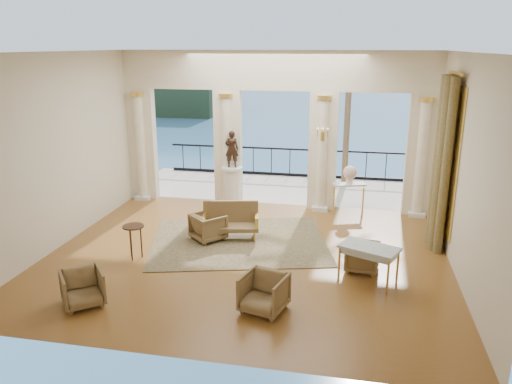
% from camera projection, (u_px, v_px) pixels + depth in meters
% --- Properties ---
extents(floor, '(9.00, 9.00, 0.00)m').
position_uv_depth(floor, '(247.00, 256.00, 11.41)').
color(floor, '#523313').
rests_on(floor, ground).
extents(room_walls, '(9.00, 9.00, 9.00)m').
position_uv_depth(room_walls, '(233.00, 141.00, 9.54)').
color(room_walls, beige).
rests_on(room_walls, ground).
extents(arcade, '(9.00, 0.56, 4.50)m').
position_uv_depth(arcade, '(275.00, 120.00, 14.27)').
color(arcade, beige).
rests_on(arcade, ground).
extents(terrace, '(10.00, 3.60, 0.10)m').
position_uv_depth(terrace, '(283.00, 189.00, 16.88)').
color(terrace, '#B3AC96').
rests_on(terrace, ground).
extents(balustrade, '(9.00, 0.06, 1.03)m').
position_uv_depth(balustrade, '(290.00, 165.00, 18.25)').
color(balustrade, black).
rests_on(balustrade, terrace).
extents(palm_tree, '(2.00, 2.00, 4.50)m').
position_uv_depth(palm_tree, '(350.00, 62.00, 16.08)').
color(palm_tree, '#4C3823').
rests_on(palm_tree, terrace).
extents(headland, '(22.00, 18.00, 6.00)m').
position_uv_depth(headland, '(161.00, 92.00, 83.72)').
color(headland, black).
rests_on(headland, sea).
extents(sea, '(160.00, 160.00, 0.00)m').
position_uv_depth(sea, '(339.00, 124.00, 69.53)').
color(sea, '#255685').
rests_on(sea, ground).
extents(curtain, '(0.33, 1.40, 4.09)m').
position_uv_depth(curtain, '(442.00, 164.00, 11.44)').
color(curtain, brown).
rests_on(curtain, ground).
extents(window_frame, '(0.04, 1.60, 3.40)m').
position_uv_depth(window_frame, '(451.00, 161.00, 11.38)').
color(window_frame, gold).
rests_on(window_frame, room_walls).
extents(wall_sconce, '(0.30, 0.11, 0.33)m').
position_uv_depth(wall_sconce, '(323.00, 135.00, 13.81)').
color(wall_sconce, gold).
rests_on(wall_sconce, arcade).
extents(rug, '(4.88, 4.21, 0.02)m').
position_uv_depth(rug, '(239.00, 241.00, 12.23)').
color(rug, '#30351A').
rests_on(rug, ground).
extents(armchair_a, '(0.98, 0.97, 0.73)m').
position_uv_depth(armchair_a, '(82.00, 286.00, 9.18)').
color(armchair_a, '#3F3017').
rests_on(armchair_a, ground).
extents(armchair_b, '(0.91, 0.88, 0.77)m').
position_uv_depth(armchair_b, '(264.00, 291.00, 8.96)').
color(armchair_b, '#3F3017').
rests_on(armchair_b, ground).
extents(armchair_c, '(0.71, 0.74, 0.68)m').
position_uv_depth(armchair_c, '(362.00, 256.00, 10.58)').
color(armchair_c, '#3F3017').
rests_on(armchair_c, ground).
extents(armchair_d, '(0.99, 0.99, 0.75)m').
position_uv_depth(armchair_d, '(208.00, 225.00, 12.26)').
color(armchair_d, '#3F3017').
rests_on(armchair_d, ground).
extents(settee, '(1.47, 0.86, 0.91)m').
position_uv_depth(settee, '(231.00, 220.00, 12.38)').
color(settee, '#3F3017').
rests_on(settee, ground).
extents(game_table, '(1.29, 1.03, 0.78)m').
position_uv_depth(game_table, '(369.00, 250.00, 9.95)').
color(game_table, '#99B1C1').
rests_on(game_table, ground).
extents(pedestal, '(0.65, 0.65, 1.20)m').
position_uv_depth(pedestal, '(232.00, 188.00, 14.76)').
color(pedestal, silver).
rests_on(pedestal, ground).
extents(statue, '(0.42, 0.30, 1.07)m').
position_uv_depth(statue, '(232.00, 149.00, 14.43)').
color(statue, '#311E15').
rests_on(statue, pedestal).
extents(console_table, '(0.99, 0.63, 0.87)m').
position_uv_depth(console_table, '(349.00, 189.00, 14.13)').
color(console_table, silver).
rests_on(console_table, ground).
extents(urn, '(0.39, 0.39, 0.51)m').
position_uv_depth(urn, '(350.00, 173.00, 14.00)').
color(urn, silver).
rests_on(urn, console_table).
extents(side_table, '(0.48, 0.48, 0.77)m').
position_uv_depth(side_table, '(133.00, 230.00, 11.12)').
color(side_table, black).
rests_on(side_table, ground).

